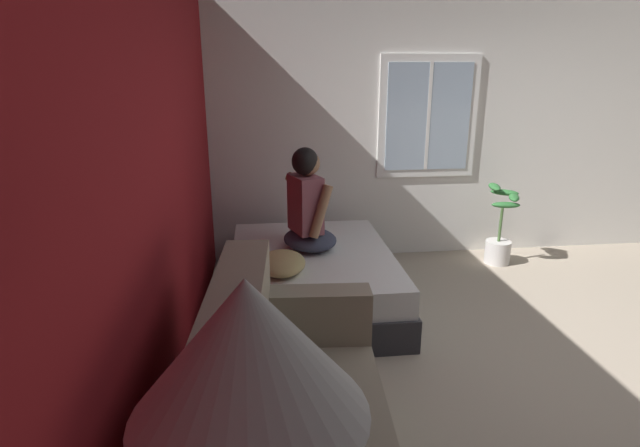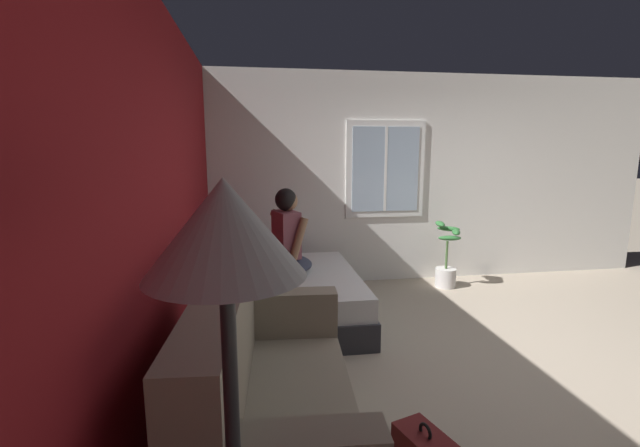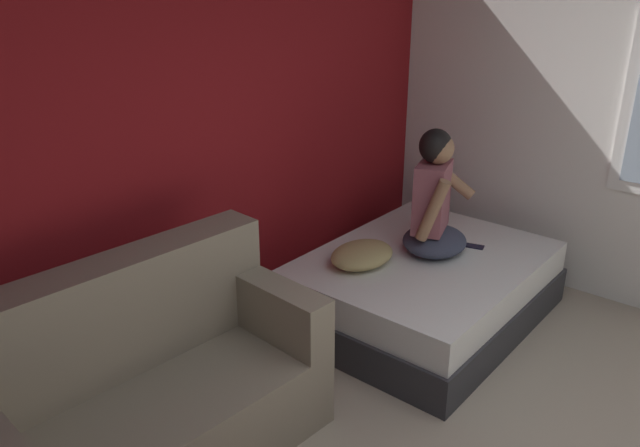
# 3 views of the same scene
# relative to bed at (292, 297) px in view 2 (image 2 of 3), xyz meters

# --- Properties ---
(ground_plane) EXTENTS (40.00, 40.00, 0.00)m
(ground_plane) POSITION_rel_bed_xyz_m (-1.31, -1.72, -0.24)
(ground_plane) COLOR tan
(wall_back_accent) EXTENTS (9.89, 0.16, 2.70)m
(wall_back_accent) POSITION_rel_bed_xyz_m (-1.31, 1.00, 1.11)
(wall_back_accent) COLOR maroon
(wall_back_accent) RESTS_ON ground
(wall_side_with_window) EXTENTS (0.19, 6.68, 2.70)m
(wall_side_with_window) POSITION_rel_bed_xyz_m (1.21, -1.72, 1.12)
(wall_side_with_window) COLOR silver
(wall_side_with_window) RESTS_ON ground
(bed) EXTENTS (1.79, 1.38, 0.48)m
(bed) POSITION_rel_bed_xyz_m (0.00, 0.00, 0.00)
(bed) COLOR #2D2D33
(bed) RESTS_ON ground
(couch) EXTENTS (1.75, 0.93, 1.04)m
(couch) POSITION_rel_bed_xyz_m (-2.09, 0.33, 0.16)
(couch) COLOR gray
(couch) RESTS_ON ground
(person_seated) EXTENTS (0.63, 0.58, 0.88)m
(person_seated) POSITION_rel_bed_xyz_m (0.10, 0.02, 0.60)
(person_seated) COLOR #383D51
(person_seated) RESTS_ON bed
(throw_pillow) EXTENTS (0.50, 0.39, 0.14)m
(throw_pillow) POSITION_rel_bed_xyz_m (-0.38, 0.27, 0.31)
(throw_pillow) COLOR tan
(throw_pillow) RESTS_ON bed
(cell_phone) EXTENTS (0.10, 0.16, 0.01)m
(cell_phone) POSITION_rel_bed_xyz_m (0.36, -0.18, 0.25)
(cell_phone) COLOR black
(cell_phone) RESTS_ON bed
(floor_lamp) EXTENTS (0.36, 0.36, 1.70)m
(floor_lamp) POSITION_rel_bed_xyz_m (-3.29, 0.43, 1.19)
(floor_lamp) COLOR black
(floor_lamp) RESTS_ON ground
(potted_plant) EXTENTS (0.39, 0.37, 0.85)m
(potted_plant) POSITION_rel_bed_xyz_m (0.73, -2.04, 0.07)
(potted_plant) COLOR silver
(potted_plant) RESTS_ON ground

